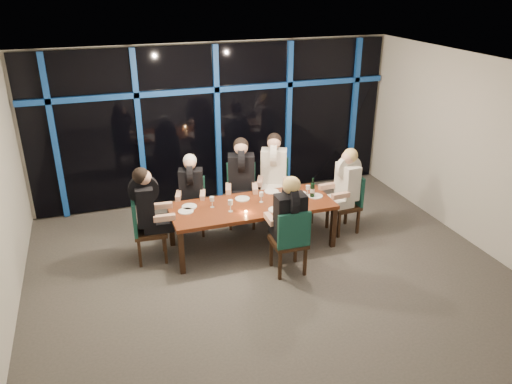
{
  "coord_description": "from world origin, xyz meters",
  "views": [
    {
      "loc": [
        -2.23,
        -6.02,
        4.13
      ],
      "look_at": [
        0.0,
        0.6,
        1.05
      ],
      "focal_mm": 35.0,
      "sensor_mm": 36.0,
      "label": 1
    }
  ],
  "objects_px": {
    "chair_far_left": "(192,202)",
    "diner_end_left": "(147,201)",
    "diner_far_mid": "(241,170)",
    "diner_end_right": "(346,179)",
    "chair_far_mid": "(241,191)",
    "water_pitcher": "(302,198)",
    "chair_near_mid": "(291,239)",
    "diner_far_left": "(191,183)",
    "chair_end_right": "(348,200)",
    "chair_far_right": "(274,185)",
    "wine_bottle": "(312,190)",
    "chair_end_left": "(144,226)",
    "dining_table": "(252,208)",
    "diner_near_mid": "(289,210)",
    "diner_far_right": "(274,164)"
  },
  "relations": [
    {
      "from": "diner_far_left",
      "to": "wine_bottle",
      "type": "xyz_separation_m",
      "value": [
        1.84,
        -0.83,
        -0.04
      ]
    },
    {
      "from": "chair_far_left",
      "to": "chair_end_right",
      "type": "xyz_separation_m",
      "value": [
        2.53,
        -0.84,
        0.03
      ]
    },
    {
      "from": "chair_far_left",
      "to": "water_pitcher",
      "type": "xyz_separation_m",
      "value": [
        1.55,
        -1.1,
        0.32
      ]
    },
    {
      "from": "water_pitcher",
      "to": "chair_far_left",
      "type": "bearing_deg",
      "value": 155.07
    },
    {
      "from": "chair_far_right",
      "to": "wine_bottle",
      "type": "xyz_separation_m",
      "value": [
        0.29,
        -1.03,
        0.28
      ]
    },
    {
      "from": "chair_far_left",
      "to": "diner_end_left",
      "type": "bearing_deg",
      "value": -123.04
    },
    {
      "from": "chair_far_right",
      "to": "wine_bottle",
      "type": "distance_m",
      "value": 1.1
    },
    {
      "from": "chair_far_mid",
      "to": "water_pitcher",
      "type": "distance_m",
      "value": 1.33
    },
    {
      "from": "diner_end_left",
      "to": "diner_near_mid",
      "type": "bearing_deg",
      "value": -113.8
    },
    {
      "from": "chair_near_mid",
      "to": "diner_end_left",
      "type": "xyz_separation_m",
      "value": [
        -1.89,
        1.09,
        0.41
      ]
    },
    {
      "from": "chair_end_left",
      "to": "diner_far_mid",
      "type": "height_order",
      "value": "diner_far_mid"
    },
    {
      "from": "chair_far_left",
      "to": "chair_end_left",
      "type": "xyz_separation_m",
      "value": [
        -0.9,
        -0.73,
        0.05
      ]
    },
    {
      "from": "diner_end_right",
      "to": "water_pitcher",
      "type": "height_order",
      "value": "diner_end_right"
    },
    {
      "from": "chair_far_right",
      "to": "water_pitcher",
      "type": "height_order",
      "value": "chair_far_right"
    },
    {
      "from": "chair_end_right",
      "to": "diner_end_left",
      "type": "xyz_separation_m",
      "value": [
        -3.35,
        0.11,
        0.43
      ]
    },
    {
      "from": "chair_near_mid",
      "to": "diner_far_left",
      "type": "height_order",
      "value": "diner_far_left"
    },
    {
      "from": "diner_end_left",
      "to": "diner_near_mid",
      "type": "relative_size",
      "value": 0.99
    },
    {
      "from": "diner_far_mid",
      "to": "diner_end_right",
      "type": "xyz_separation_m",
      "value": [
        1.58,
        -0.78,
        -0.06
      ]
    },
    {
      "from": "chair_end_right",
      "to": "diner_far_left",
      "type": "distance_m",
      "value": 2.69
    },
    {
      "from": "diner_end_right",
      "to": "chair_near_mid",
      "type": "bearing_deg",
      "value": -59.15
    },
    {
      "from": "chair_far_mid",
      "to": "diner_far_mid",
      "type": "xyz_separation_m",
      "value": [
        -0.02,
        -0.09,
        0.43
      ]
    },
    {
      "from": "chair_far_right",
      "to": "diner_end_left",
      "type": "distance_m",
      "value": 2.53
    },
    {
      "from": "chair_end_right",
      "to": "chair_near_mid",
      "type": "height_order",
      "value": "chair_near_mid"
    },
    {
      "from": "diner_far_left",
      "to": "dining_table",
      "type": "bearing_deg",
      "value": -28.37
    },
    {
      "from": "chair_far_mid",
      "to": "diner_end_left",
      "type": "relative_size",
      "value": 1.07
    },
    {
      "from": "chair_end_left",
      "to": "diner_near_mid",
      "type": "height_order",
      "value": "diner_near_mid"
    },
    {
      "from": "diner_far_right",
      "to": "water_pitcher",
      "type": "distance_m",
      "value": 1.16
    },
    {
      "from": "chair_near_mid",
      "to": "diner_far_mid",
      "type": "distance_m",
      "value": 1.82
    },
    {
      "from": "chair_far_left",
      "to": "diner_far_left",
      "type": "height_order",
      "value": "diner_far_left"
    },
    {
      "from": "dining_table",
      "to": "diner_end_left",
      "type": "relative_size",
      "value": 2.55
    },
    {
      "from": "diner_far_mid",
      "to": "diner_end_right",
      "type": "distance_m",
      "value": 1.77
    },
    {
      "from": "chair_end_right",
      "to": "diner_near_mid",
      "type": "relative_size",
      "value": 0.99
    },
    {
      "from": "diner_far_mid",
      "to": "diner_end_right",
      "type": "height_order",
      "value": "diner_far_mid"
    },
    {
      "from": "dining_table",
      "to": "diner_far_left",
      "type": "relative_size",
      "value": 2.78
    },
    {
      "from": "diner_end_left",
      "to": "water_pitcher",
      "type": "distance_m",
      "value": 2.4
    },
    {
      "from": "chair_end_left",
      "to": "wine_bottle",
      "type": "relative_size",
      "value": 3.08
    },
    {
      "from": "chair_end_right",
      "to": "wine_bottle",
      "type": "xyz_separation_m",
      "value": [
        -0.72,
        -0.07,
        0.31
      ]
    },
    {
      "from": "chair_end_left",
      "to": "water_pitcher",
      "type": "distance_m",
      "value": 2.5
    },
    {
      "from": "chair_far_left",
      "to": "diner_far_left",
      "type": "xyz_separation_m",
      "value": [
        -0.02,
        -0.08,
        0.38
      ]
    },
    {
      "from": "chair_far_right",
      "to": "wine_bottle",
      "type": "relative_size",
      "value": 3.18
    },
    {
      "from": "chair_far_left",
      "to": "chair_far_right",
      "type": "relative_size",
      "value": 0.89
    },
    {
      "from": "chair_far_mid",
      "to": "chair_far_right",
      "type": "distance_m",
      "value": 0.65
    },
    {
      "from": "chair_far_left",
      "to": "diner_end_right",
      "type": "xyz_separation_m",
      "value": [
        2.45,
        -0.85,
        0.44
      ]
    },
    {
      "from": "dining_table",
      "to": "diner_far_mid",
      "type": "height_order",
      "value": "diner_far_mid"
    },
    {
      "from": "chair_near_mid",
      "to": "diner_far_left",
      "type": "bearing_deg",
      "value": -56.54
    },
    {
      "from": "diner_far_left",
      "to": "chair_far_left",
      "type": "bearing_deg",
      "value": 90.0
    },
    {
      "from": "chair_far_right",
      "to": "diner_near_mid",
      "type": "distance_m",
      "value": 1.95
    },
    {
      "from": "chair_end_left",
      "to": "chair_end_right",
      "type": "relative_size",
      "value": 1.02
    },
    {
      "from": "diner_end_right",
      "to": "dining_table",
      "type": "bearing_deg",
      "value": -94.24
    },
    {
      "from": "diner_far_left",
      "to": "diner_end_right",
      "type": "xyz_separation_m",
      "value": [
        2.47,
        -0.77,
        0.06
      ]
    }
  ]
}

